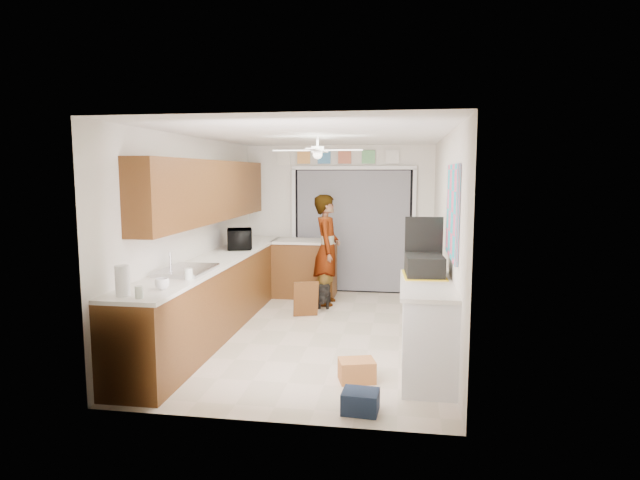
{
  "coord_description": "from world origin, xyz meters",
  "views": [
    {
      "loc": [
        1.07,
        -6.56,
        2.04
      ],
      "look_at": [
        0.0,
        0.4,
        1.15
      ],
      "focal_mm": 30.0,
      "sensor_mm": 36.0,
      "label": 1
    }
  ],
  "objects_px": {
    "cup": "(162,284)",
    "suitcase": "(424,266)",
    "man": "(327,250)",
    "navy_crate": "(360,402)",
    "dog": "(324,294)",
    "paper_towel_roll": "(122,281)",
    "cardboard_box": "(357,370)",
    "microwave": "(240,239)"
  },
  "relations": [
    {
      "from": "paper_towel_roll",
      "to": "navy_crate",
      "type": "height_order",
      "value": "paper_towel_roll"
    },
    {
      "from": "navy_crate",
      "to": "cup",
      "type": "bearing_deg",
      "value": 170.65
    },
    {
      "from": "suitcase",
      "to": "navy_crate",
      "type": "distance_m",
      "value": 1.78
    },
    {
      "from": "microwave",
      "to": "navy_crate",
      "type": "xyz_separation_m",
      "value": [
        2.01,
        -3.07,
        -0.99
      ]
    },
    {
      "from": "cup",
      "to": "man",
      "type": "relative_size",
      "value": 0.08
    },
    {
      "from": "cup",
      "to": "microwave",
      "type": "bearing_deg",
      "value": 91.93
    },
    {
      "from": "man",
      "to": "paper_towel_roll",
      "type": "bearing_deg",
      "value": 157.22
    },
    {
      "from": "cup",
      "to": "navy_crate",
      "type": "xyz_separation_m",
      "value": [
        1.92,
        -0.32,
        -0.9
      ]
    },
    {
      "from": "cup",
      "to": "dog",
      "type": "distance_m",
      "value": 3.48
    },
    {
      "from": "suitcase",
      "to": "cardboard_box",
      "type": "distance_m",
      "value": 1.35
    },
    {
      "from": "suitcase",
      "to": "dog",
      "type": "distance_m",
      "value": 2.7
    },
    {
      "from": "dog",
      "to": "microwave",
      "type": "bearing_deg",
      "value": -161.56
    },
    {
      "from": "suitcase",
      "to": "cardboard_box",
      "type": "xyz_separation_m",
      "value": [
        -0.66,
        -0.7,
        -0.94
      ]
    },
    {
      "from": "paper_towel_roll",
      "to": "navy_crate",
      "type": "bearing_deg",
      "value": -0.42
    },
    {
      "from": "suitcase",
      "to": "man",
      "type": "distance_m",
      "value": 2.75
    },
    {
      "from": "microwave",
      "to": "dog",
      "type": "bearing_deg",
      "value": -86.73
    },
    {
      "from": "paper_towel_roll",
      "to": "suitcase",
      "type": "relative_size",
      "value": 0.53
    },
    {
      "from": "paper_towel_roll",
      "to": "man",
      "type": "distance_m",
      "value": 3.97
    },
    {
      "from": "paper_towel_roll",
      "to": "cup",
      "type": "bearing_deg",
      "value": 52.18
    },
    {
      "from": "microwave",
      "to": "dog",
      "type": "height_order",
      "value": "microwave"
    },
    {
      "from": "cardboard_box",
      "to": "paper_towel_roll",
      "type": "bearing_deg",
      "value": -162.07
    },
    {
      "from": "paper_towel_roll",
      "to": "dog",
      "type": "xyz_separation_m",
      "value": [
        1.32,
        3.51,
        -0.88
      ]
    },
    {
      "from": "paper_towel_roll",
      "to": "man",
      "type": "height_order",
      "value": "man"
    },
    {
      "from": "cup",
      "to": "paper_towel_roll",
      "type": "distance_m",
      "value": 0.39
    },
    {
      "from": "man",
      "to": "navy_crate",
      "type": "bearing_deg",
      "value": -170.86
    },
    {
      "from": "paper_towel_roll",
      "to": "cardboard_box",
      "type": "relative_size",
      "value": 0.8
    },
    {
      "from": "suitcase",
      "to": "cardboard_box",
      "type": "height_order",
      "value": "suitcase"
    },
    {
      "from": "microwave",
      "to": "cup",
      "type": "relative_size",
      "value": 3.75
    },
    {
      "from": "suitcase",
      "to": "dog",
      "type": "bearing_deg",
      "value": 119.57
    },
    {
      "from": "microwave",
      "to": "cup",
      "type": "height_order",
      "value": "microwave"
    },
    {
      "from": "suitcase",
      "to": "navy_crate",
      "type": "height_order",
      "value": "suitcase"
    },
    {
      "from": "cup",
      "to": "cardboard_box",
      "type": "height_order",
      "value": "cup"
    },
    {
      "from": "paper_towel_roll",
      "to": "man",
      "type": "bearing_deg",
      "value": 70.39
    },
    {
      "from": "cup",
      "to": "suitcase",
      "type": "bearing_deg",
      "value": 23.24
    },
    {
      "from": "cardboard_box",
      "to": "dog",
      "type": "height_order",
      "value": "dog"
    },
    {
      "from": "paper_towel_roll",
      "to": "man",
      "type": "xyz_separation_m",
      "value": [
        1.33,
        3.73,
        -0.22
      ]
    },
    {
      "from": "suitcase",
      "to": "man",
      "type": "bearing_deg",
      "value": 116.83
    },
    {
      "from": "man",
      "to": "dog",
      "type": "relative_size",
      "value": 3.37
    },
    {
      "from": "cardboard_box",
      "to": "dog",
      "type": "xyz_separation_m",
      "value": [
        -0.74,
        2.85,
        0.09
      ]
    },
    {
      "from": "navy_crate",
      "to": "cardboard_box",
      "type": "bearing_deg",
      "value": 97.47
    },
    {
      "from": "microwave",
      "to": "navy_crate",
      "type": "relative_size",
      "value": 1.68
    },
    {
      "from": "cup",
      "to": "suitcase",
      "type": "relative_size",
      "value": 0.26
    }
  ]
}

